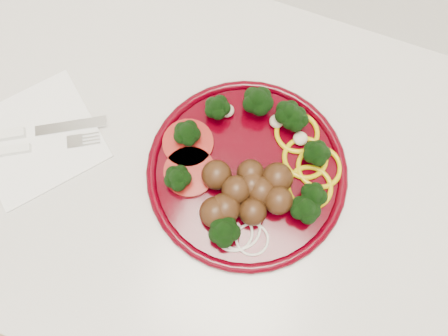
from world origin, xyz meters
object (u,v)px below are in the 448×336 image
(napkin, at_px, (38,138))
(knife, at_px, (21,133))
(plate, at_px, (250,170))
(fork, at_px, (20,149))

(napkin, bearing_deg, knife, -171.89)
(plate, relative_size, fork, 1.83)
(knife, bearing_deg, fork, -97.00)
(napkin, bearing_deg, plate, 10.91)
(napkin, height_order, knife, knife)
(knife, bearing_deg, napkin, -22.66)
(plate, bearing_deg, fork, -165.01)
(fork, bearing_deg, napkin, 33.31)
(plate, distance_m, fork, 0.33)
(plate, relative_size, knife, 1.63)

